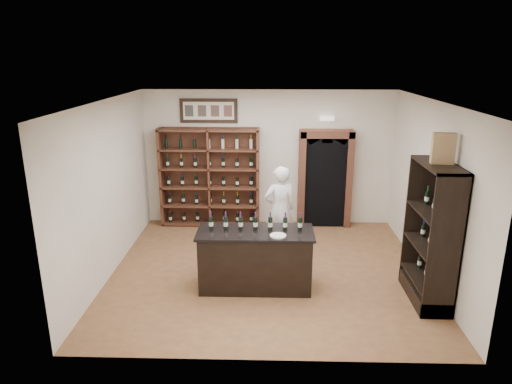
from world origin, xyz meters
TOP-DOWN VIEW (x-y plane):
  - floor at (0.00, 0.00)m, footprint 5.50×5.50m
  - ceiling at (0.00, 0.00)m, footprint 5.50×5.50m
  - wall_back at (0.00, 2.50)m, footprint 5.50×0.04m
  - wall_left at (-2.75, 0.00)m, footprint 0.04×5.00m
  - wall_right at (2.75, 0.00)m, footprint 0.04×5.00m
  - wine_shelf at (-1.30, 2.33)m, footprint 2.20×0.38m
  - framed_picture at (-1.30, 2.47)m, footprint 1.25×0.04m
  - arched_doorway at (1.25, 2.33)m, footprint 1.17×0.35m
  - emergency_light at (1.25, 2.42)m, footprint 0.30×0.10m
  - tasting_counter at (-0.20, -0.60)m, footprint 1.88×0.78m
  - counter_bottle_0 at (-0.92, -0.53)m, footprint 0.07×0.07m
  - counter_bottle_1 at (-0.68, -0.53)m, footprint 0.07×0.07m
  - counter_bottle_2 at (-0.44, -0.53)m, footprint 0.07×0.07m
  - counter_bottle_3 at (-0.20, -0.53)m, footprint 0.07×0.07m
  - counter_bottle_4 at (0.04, -0.53)m, footprint 0.07×0.07m
  - counter_bottle_5 at (0.28, -0.53)m, footprint 0.07×0.07m
  - counter_bottle_6 at (0.52, -0.53)m, footprint 0.07×0.07m
  - side_cabinet at (2.52, -0.90)m, footprint 0.48×1.20m
  - shopkeeper at (0.22, 0.89)m, footprint 0.72×0.58m
  - plate at (0.16, -0.81)m, footprint 0.26×0.26m
  - wine_crate at (2.52, -0.89)m, footprint 0.33×0.17m

SIDE VIEW (x-z plane):
  - floor at x=0.00m, z-range 0.00..0.00m
  - tasting_counter at x=-0.20m, z-range -0.01..0.99m
  - side_cabinet at x=2.52m, z-range -0.35..1.85m
  - shopkeeper at x=0.22m, z-range 0.00..1.71m
  - plate at x=0.16m, z-range 1.00..1.02m
  - wine_shelf at x=-1.30m, z-range 0.00..2.20m
  - counter_bottle_0 at x=-0.92m, z-range 0.96..1.26m
  - counter_bottle_1 at x=-0.68m, z-range 0.96..1.26m
  - counter_bottle_2 at x=-0.44m, z-range 0.96..1.26m
  - counter_bottle_3 at x=-0.20m, z-range 0.96..1.26m
  - counter_bottle_4 at x=0.04m, z-range 0.96..1.26m
  - counter_bottle_5 at x=0.28m, z-range 0.96..1.26m
  - counter_bottle_6 at x=0.52m, z-range 0.96..1.26m
  - arched_doorway at x=1.25m, z-range 0.05..2.22m
  - wall_back at x=0.00m, z-range 0.00..3.00m
  - wall_left at x=-2.75m, z-range 0.00..3.00m
  - wall_right at x=2.75m, z-range 0.00..3.00m
  - emergency_light at x=1.25m, z-range 2.35..2.45m
  - wine_crate at x=2.52m, z-range 2.20..2.65m
  - framed_picture at x=-1.30m, z-range 2.29..2.81m
  - ceiling at x=0.00m, z-range 3.00..3.00m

